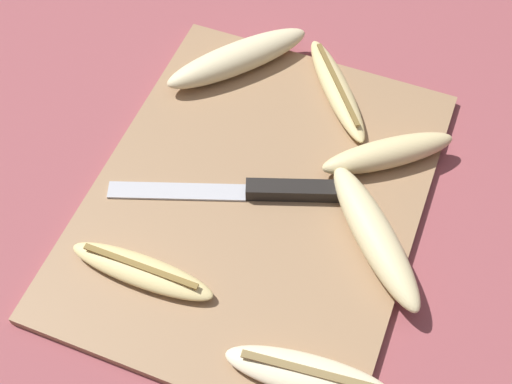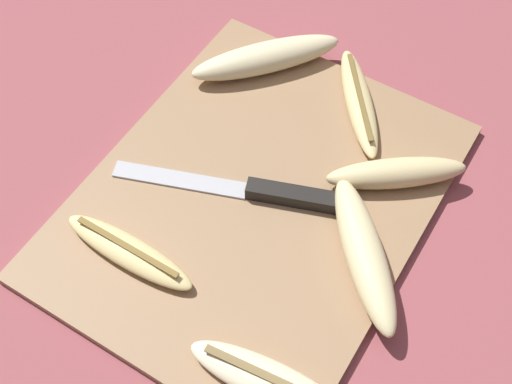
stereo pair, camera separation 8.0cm
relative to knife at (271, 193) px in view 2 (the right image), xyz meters
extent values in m
plane|color=#93474C|center=(-0.01, 0.01, -0.02)|extent=(4.00, 4.00, 0.00)
cube|color=#997551|center=(-0.01, 0.01, -0.01)|extent=(0.46, 0.36, 0.01)
cube|color=black|center=(0.01, -0.03, 0.00)|extent=(0.06, 0.11, 0.02)
cube|color=#B7BABF|center=(-0.04, 0.10, -0.01)|extent=(0.07, 0.16, 0.00)
ellipsoid|color=beige|center=(-0.02, -0.13, 0.01)|extent=(0.17, 0.16, 0.04)
ellipsoid|color=beige|center=(-0.19, -0.11, 0.00)|extent=(0.06, 0.17, 0.02)
cube|color=olive|center=(-0.19, -0.11, 0.01)|extent=(0.02, 0.13, 0.00)
ellipsoid|color=#EDD689|center=(-0.15, 0.09, 0.00)|extent=(0.04, 0.16, 0.02)
cube|color=olive|center=(-0.15, 0.09, 0.01)|extent=(0.01, 0.13, 0.00)
ellipsoid|color=beige|center=(0.09, -0.11, 0.01)|extent=(0.13, 0.15, 0.03)
ellipsoid|color=beige|center=(0.17, 0.11, 0.01)|extent=(0.18, 0.16, 0.04)
ellipsoid|color=#DBC684|center=(0.17, -0.02, 0.00)|extent=(0.16, 0.13, 0.02)
cube|color=brown|center=(0.17, -0.02, 0.01)|extent=(0.11, 0.09, 0.00)
camera|label=1|loc=(-0.43, -0.15, 0.67)|focal=50.00mm
camera|label=2|loc=(-0.39, -0.22, 0.67)|focal=50.00mm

